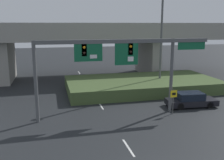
{
  "coord_description": "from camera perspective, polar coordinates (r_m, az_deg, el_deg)",
  "views": [
    {
      "loc": [
        -4.57,
        -10.28,
        7.57
      ],
      "look_at": [
        0.0,
        8.63,
        3.44
      ],
      "focal_mm": 42.0,
      "sensor_mm": 36.0,
      "label": 1
    }
  ],
  "objects": [
    {
      "name": "lane_markings",
      "position": [
        25.07,
        -2.46,
        -5.58
      ],
      "size": [
        0.14,
        38.18,
        0.01
      ],
      "color": "silver",
      "rests_on": "ground"
    },
    {
      "name": "signal_gantry",
      "position": [
        21.28,
        1.55,
        5.42
      ],
      "size": [
        14.61,
        0.44,
        6.41
      ],
      "color": "#515456",
      "rests_on": "ground"
    },
    {
      "name": "speed_limit_sign",
      "position": [
        23.01,
        13.23,
        -3.88
      ],
      "size": [
        0.6,
        0.11,
        2.14
      ],
      "color": "#4C4C4C",
      "rests_on": "ground"
    },
    {
      "name": "highway_light_pole_near",
      "position": [
        31.19,
        10.79,
        11.77
      ],
      "size": [
        0.7,
        0.36,
        14.36
      ],
      "color": "#515456",
      "rests_on": "ground"
    },
    {
      "name": "overpass_bridge",
      "position": [
        38.03,
        -6.75,
        9.07
      ],
      "size": [
        47.9,
        9.53,
        7.78
      ],
      "color": "gray",
      "rests_on": "ground"
    },
    {
      "name": "grass_embankment",
      "position": [
        31.1,
        6.57,
        -0.97
      ],
      "size": [
        17.48,
        8.88,
        1.27
      ],
      "color": "#42562D",
      "rests_on": "ground"
    },
    {
      "name": "parked_sedan_near_right",
      "position": [
        25.73,
        16.78,
        -4.18
      ],
      "size": [
        4.78,
        2.17,
        1.35
      ],
      "rotation": [
        0.0,
        0.0,
        -0.07
      ],
      "color": "black",
      "rests_on": "ground"
    }
  ]
}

